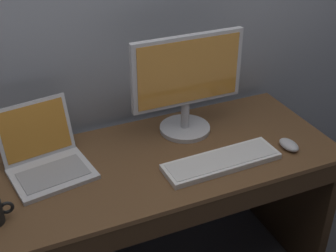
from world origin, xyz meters
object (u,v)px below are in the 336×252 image
(external_monitor, at_px, (187,83))
(computer_mouse, at_px, (289,145))
(laptop_silver, at_px, (46,159))
(wired_keyboard, at_px, (221,161))

(external_monitor, bearing_deg, computer_mouse, -41.31)
(computer_mouse, bearing_deg, external_monitor, 135.20)
(laptop_silver, height_order, wired_keyboard, laptop_silver)
(external_monitor, bearing_deg, wired_keyboard, -85.48)
(computer_mouse, bearing_deg, laptop_silver, 161.55)
(wired_keyboard, relative_size, computer_mouse, 4.73)
(laptop_silver, bearing_deg, external_monitor, 3.70)
(laptop_silver, bearing_deg, computer_mouse, -14.96)
(wired_keyboard, bearing_deg, computer_mouse, -2.65)
(wired_keyboard, distance_m, computer_mouse, 0.32)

